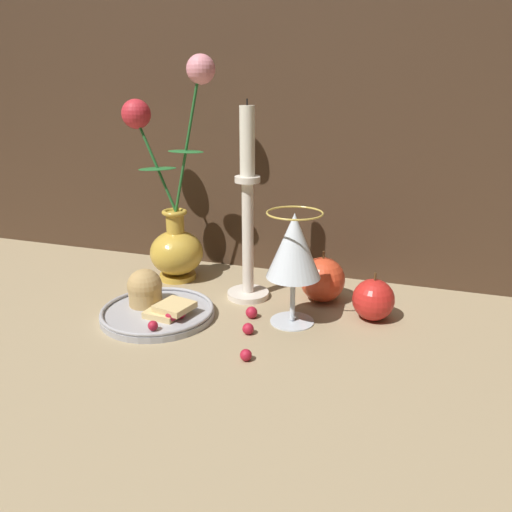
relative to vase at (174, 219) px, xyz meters
name	(u,v)px	position (x,y,z in m)	size (l,w,h in m)	color
ground_plane	(206,316)	(0.12, -0.14, -0.12)	(2.40, 2.40, 0.00)	#9E8966
vase	(174,219)	(0.00, 0.00, 0.00)	(0.18, 0.10, 0.40)	gold
plate_with_pastries	(154,305)	(0.04, -0.16, -0.10)	(0.18, 0.18, 0.07)	#A3A3A8
wine_glass	(294,250)	(0.26, -0.11, 0.00)	(0.09, 0.09, 0.18)	silver
candlestick	(248,219)	(0.16, -0.04, 0.02)	(0.07, 0.07, 0.33)	silver
apple_beside_vase	(373,300)	(0.38, -0.06, -0.08)	(0.07, 0.07, 0.08)	red
apple_near_glass	(322,280)	(0.29, -0.02, -0.08)	(0.08, 0.08, 0.09)	#D14223
berry_near_plate	(248,329)	(0.21, -0.17, -0.11)	(0.02, 0.02, 0.02)	#AD192D
berry_front_center	(246,355)	(0.23, -0.25, -0.11)	(0.02, 0.02, 0.02)	#AD192D
berry_by_glass_stem	(252,312)	(0.19, -0.12, -0.11)	(0.02, 0.02, 0.02)	#AD192D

